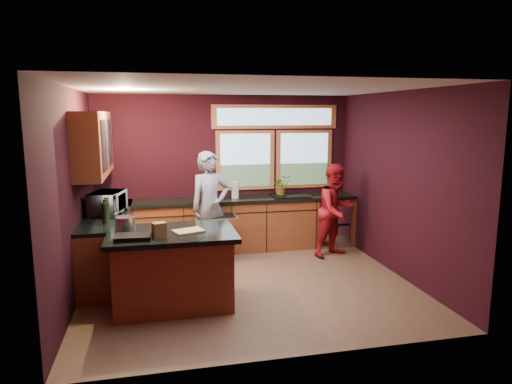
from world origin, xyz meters
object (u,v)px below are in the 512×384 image
object	(u,v)px
person_grey	(210,207)
stock_pot	(126,224)
island	(173,268)
cutting_board	(188,231)
person_red	(336,210)

from	to	relation	value
person_grey	stock_pot	size ratio (longest dim) A/B	7.47
island	stock_pot	xyz separation A→B (m)	(-0.55, 0.15, 0.56)
stock_pot	person_grey	bearing A→B (deg)	50.44
cutting_board	stock_pot	xyz separation A→B (m)	(-0.75, 0.20, 0.08)
person_grey	person_red	world-z (taller)	person_grey
stock_pot	island	bearing A→B (deg)	-15.26
person_red	person_grey	bearing A→B (deg)	152.84
person_grey	stock_pot	bearing A→B (deg)	-147.00
person_red	island	bearing A→B (deg)	-175.01
island	person_grey	world-z (taller)	person_grey
cutting_board	island	bearing A→B (deg)	165.96
person_red	stock_pot	distance (m)	3.57
cutting_board	stock_pot	world-z (taller)	stock_pot
island	cutting_board	size ratio (longest dim) A/B	4.43
person_grey	person_red	xyz separation A→B (m)	(2.09, -0.15, -0.12)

